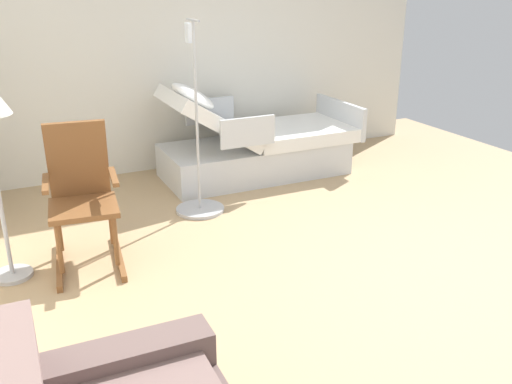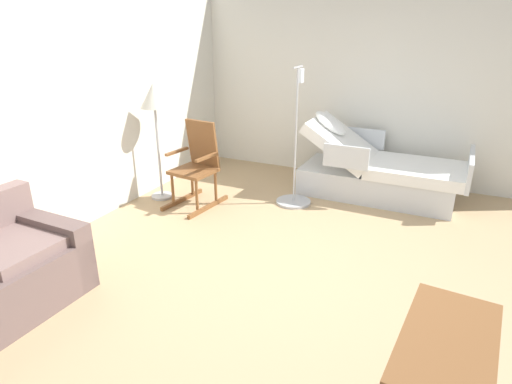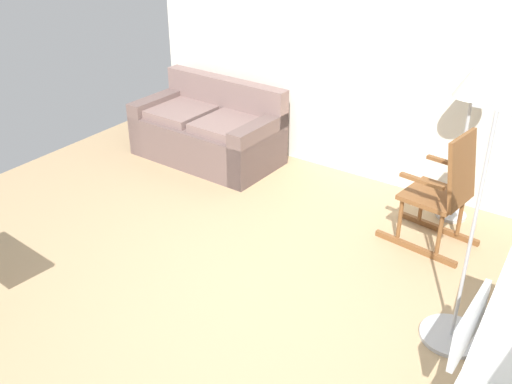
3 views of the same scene
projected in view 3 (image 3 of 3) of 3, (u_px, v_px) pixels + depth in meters
name	position (u px, v px, depth m)	size (l,w,h in m)	color
ground_plane	(234.00, 313.00, 4.39)	(6.88, 6.88, 0.00)	tan
back_wall	(397.00, 53.00, 5.65)	(5.70, 0.10, 2.70)	silver
couch	(209.00, 132.00, 6.64)	(1.62, 0.89, 0.85)	#68534F
rocking_chair	(443.00, 193.00, 4.97)	(0.81, 0.56, 1.05)	brown
floor_lamp	(473.00, 91.00, 5.04)	(0.34, 0.34, 1.48)	#B2B5BA
iv_pole	(458.00, 310.00, 4.04)	(0.44, 0.44, 1.69)	#B2B5BA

